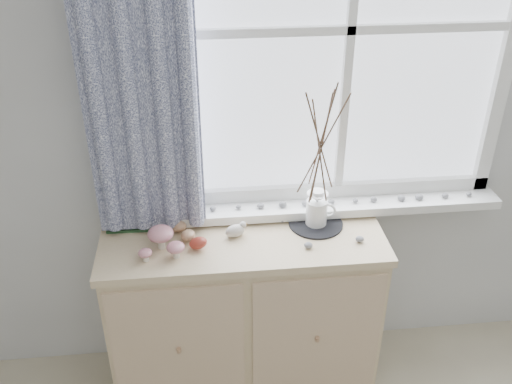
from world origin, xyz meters
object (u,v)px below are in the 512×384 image
at_px(toadstool_cluster, 162,239).
at_px(twig_pitcher, 321,142).
at_px(sideboard, 244,314).
at_px(botanical_book, 140,205).

height_order(toadstool_cluster, twig_pitcher, twig_pitcher).
xyz_separation_m(sideboard, toadstool_cluster, (-0.33, -0.05, 0.48)).
bearing_deg(toadstool_cluster, botanical_book, 119.00).
relative_size(botanical_book, twig_pitcher, 0.52).
bearing_deg(botanical_book, twig_pitcher, -1.84).
xyz_separation_m(botanical_book, twig_pitcher, (0.74, -0.04, 0.27)).
bearing_deg(twig_pitcher, toadstool_cluster, -151.24).
distance_m(sideboard, toadstool_cluster, 0.59).
bearing_deg(botanical_book, sideboard, -13.46).
bearing_deg(botanical_book, toadstool_cluster, -59.89).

